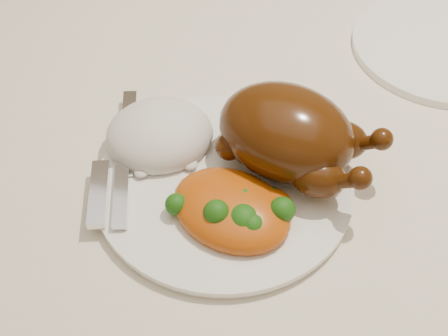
% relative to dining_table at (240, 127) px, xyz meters
% --- Properties ---
extents(dining_table, '(1.60, 0.90, 0.76)m').
position_rel_dining_table_xyz_m(dining_table, '(0.00, 0.00, 0.00)').
color(dining_table, brown).
rests_on(dining_table, floor).
extents(tablecloth, '(1.73, 1.03, 0.18)m').
position_rel_dining_table_xyz_m(tablecloth, '(0.00, 0.00, 0.07)').
color(tablecloth, silver).
rests_on(tablecloth, dining_table).
extents(dinner_plate, '(0.26, 0.26, 0.01)m').
position_rel_dining_table_xyz_m(dinner_plate, '(0.02, -0.20, 0.11)').
color(dinner_plate, white).
rests_on(dinner_plate, tablecloth).
extents(side_plate, '(0.29, 0.29, 0.01)m').
position_rel_dining_table_xyz_m(side_plate, '(0.24, 0.09, 0.11)').
color(side_plate, white).
rests_on(side_plate, tablecloth).
extents(roast_chicken, '(0.18, 0.14, 0.09)m').
position_rel_dining_table_xyz_m(roast_chicken, '(0.08, -0.16, 0.16)').
color(roast_chicken, '#462007').
rests_on(roast_chicken, dinner_plate).
extents(rice_mound, '(0.14, 0.14, 0.06)m').
position_rel_dining_table_xyz_m(rice_mound, '(-0.06, -0.16, 0.12)').
color(rice_mound, white).
rests_on(rice_mound, dinner_plate).
extents(mac_and_cheese, '(0.15, 0.13, 0.05)m').
position_rel_dining_table_xyz_m(mac_and_cheese, '(0.04, -0.24, 0.12)').
color(mac_and_cheese, '#B04C0B').
rests_on(mac_and_cheese, dinner_plate).
extents(cutlery, '(0.07, 0.19, 0.01)m').
position_rel_dining_table_xyz_m(cutlery, '(-0.08, -0.21, 0.12)').
color(cutlery, silver).
rests_on(cutlery, dinner_plate).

